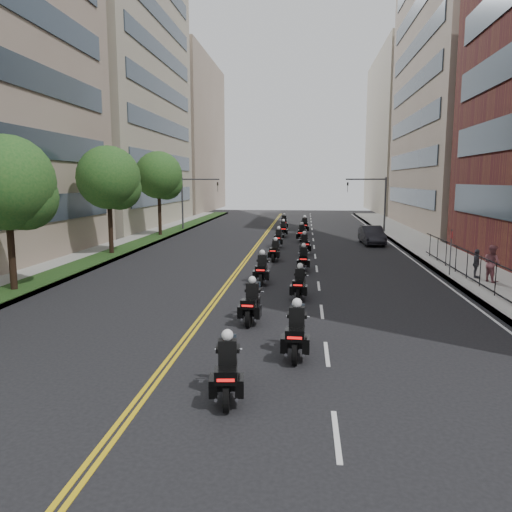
{
  "coord_description": "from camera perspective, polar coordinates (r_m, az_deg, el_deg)",
  "views": [
    {
      "loc": [
        2.49,
        -9.85,
        5.28
      ],
      "look_at": [
        0.22,
        12.89,
        1.81
      ],
      "focal_mm": 35.0,
      "sensor_mm": 36.0,
      "label": 1
    }
  ],
  "objects": [
    {
      "name": "traffic_signal_right",
      "position": [
        52.35,
        13.52,
        6.67
      ],
      "size": [
        4.09,
        0.2,
        5.6
      ],
      "color": "#3F3F44",
      "rests_on": "ground"
    },
    {
      "name": "building_left_mid",
      "position": [
        63.9,
        -17.92,
        18.8
      ],
      "size": [
        16.11,
        28.0,
        34.0
      ],
      "color": "#A7A186",
      "rests_on": "ground"
    },
    {
      "name": "traffic_signal_left",
      "position": [
        53.25,
        -7.42,
        6.86
      ],
      "size": [
        4.09,
        0.2,
        5.6
      ],
      "color": "#3F3F44",
      "rests_on": "ground"
    },
    {
      "name": "parked_sedan",
      "position": [
        42.64,
        13.09,
        2.34
      ],
      "size": [
        1.88,
        4.74,
        1.53
      ],
      "primitive_type": "imported",
      "rotation": [
        0.0,
        0.0,
        0.06
      ],
      "color": "black",
      "rests_on": "ground"
    },
    {
      "name": "motorcycle_11",
      "position": [
        50.22,
        5.57,
        3.39
      ],
      "size": [
        0.58,
        2.49,
        1.84
      ],
      "rotation": [
        0.0,
        0.0,
        0.03
      ],
      "color": "black",
      "rests_on": "ground"
    },
    {
      "name": "building_left_far",
      "position": [
        91.53,
        -10.13,
        13.34
      ],
      "size": [
        16.0,
        28.0,
        26.0
      ],
      "primitive_type": "cube",
      "color": "gray",
      "rests_on": "ground"
    },
    {
      "name": "building_right_tan",
      "position": [
        61.66,
        24.68,
        16.95
      ],
      "size": [
        15.11,
        28.0,
        30.0
      ],
      "color": "gray",
      "rests_on": "ground"
    },
    {
      "name": "sidewalk_left",
      "position": [
        38.1,
        -16.72,
        0.42
      ],
      "size": [
        4.0,
        90.0,
        0.15
      ],
      "primitive_type": "cube",
      "color": "gray",
      "rests_on": "ground"
    },
    {
      "name": "motorcycle_0",
      "position": [
        12.46,
        -3.28,
        -13.08
      ],
      "size": [
        0.67,
        2.3,
        1.7
      ],
      "rotation": [
        0.0,
        0.0,
        0.11
      ],
      "color": "black",
      "rests_on": "ground"
    },
    {
      "name": "motorcycle_7",
      "position": [
        36.12,
        5.56,
        1.25
      ],
      "size": [
        0.68,
        2.27,
        1.68
      ],
      "rotation": [
        0.0,
        0.0,
        0.13
      ],
      "color": "black",
      "rests_on": "ground"
    },
    {
      "name": "motorcycle_8",
      "position": [
        39.79,
        2.58,
        1.96
      ],
      "size": [
        0.53,
        2.26,
        1.67
      ],
      "rotation": [
        0.0,
        0.0,
        -0.04
      ],
      "color": "black",
      "rests_on": "ground"
    },
    {
      "name": "building_right_far",
      "position": [
        90.21,
        18.33,
        13.12
      ],
      "size": [
        15.0,
        28.0,
        26.0
      ],
      "primitive_type": "cube",
      "color": "#A7A186",
      "rests_on": "ground"
    },
    {
      "name": "motorcycle_12",
      "position": [
        53.57,
        3.22,
        3.74
      ],
      "size": [
        0.59,
        2.47,
        1.82
      ],
      "rotation": [
        0.0,
        0.0,
        0.04
      ],
      "color": "black",
      "rests_on": "ground"
    },
    {
      "name": "motorcycle_10",
      "position": [
        47.12,
        3.14,
        3.0
      ],
      "size": [
        0.57,
        2.28,
        1.68
      ],
      "rotation": [
        0.0,
        0.0,
        0.06
      ],
      "color": "black",
      "rests_on": "ground"
    },
    {
      "name": "pedestrian_b",
      "position": [
        28.1,
        25.36,
        -0.77
      ],
      "size": [
        1.01,
        1.12,
        1.89
      ],
      "primitive_type": "imported",
      "rotation": [
        0.0,
        0.0,
        1.96
      ],
      "color": "#924F58",
      "rests_on": "sidewalk_right"
    },
    {
      "name": "pedestrian_c",
      "position": [
        28.86,
        23.88,
        -0.8
      ],
      "size": [
        0.57,
        0.96,
        1.54
      ],
      "primitive_type": "imported",
      "rotation": [
        0.0,
        0.0,
        1.34
      ],
      "color": "#414249",
      "rests_on": "sidewalk_right"
    },
    {
      "name": "street_trees",
      "position": [
        31.51,
        -19.95,
        7.86
      ],
      "size": [
        4.4,
        38.4,
        7.98
      ],
      "color": "black",
      "rests_on": "ground"
    },
    {
      "name": "motorcycle_2",
      "position": [
        18.77,
        -0.5,
        -5.53
      ],
      "size": [
        0.57,
        2.35,
        1.73
      ],
      "rotation": [
        0.0,
        0.0,
        -0.05
      ],
      "color": "black",
      "rests_on": "ground"
    },
    {
      "name": "grass_strip",
      "position": [
        37.79,
        -15.61,
        0.55
      ],
      "size": [
        2.0,
        90.0,
        0.04
      ],
      "primitive_type": "cube",
      "color": "#173C15",
      "rests_on": "sidewalk_left"
    },
    {
      "name": "motorcycle_6",
      "position": [
        32.99,
        2.2,
        0.51
      ],
      "size": [
        0.62,
        2.12,
        1.56
      ],
      "rotation": [
        0.0,
        0.0,
        -0.12
      ],
      "color": "black",
      "rests_on": "ground"
    },
    {
      "name": "motorcycle_3",
      "position": [
        22.52,
        5.01,
        -3.3
      ],
      "size": [
        0.58,
        2.18,
        1.61
      ],
      "rotation": [
        0.0,
        0.0,
        -0.08
      ],
      "color": "black",
      "rests_on": "ground"
    },
    {
      "name": "motorcycle_9",
      "position": [
        43.66,
        5.23,
        2.55
      ],
      "size": [
        0.62,
        2.32,
        1.71
      ],
      "rotation": [
        0.0,
        0.0,
        -0.08
      ],
      "color": "black",
      "rests_on": "ground"
    },
    {
      "name": "motorcycle_5",
      "position": [
        29.59,
        5.45,
        -0.42
      ],
      "size": [
        0.51,
        2.2,
        1.62
      ],
      "rotation": [
        0.0,
        0.0,
        -0.01
      ],
      "color": "black",
      "rests_on": "ground"
    },
    {
      "name": "motorcycle_1",
      "position": [
        15.27,
        4.63,
        -8.85
      ],
      "size": [
        0.56,
        2.4,
        1.77
      ],
      "rotation": [
        0.0,
        0.0,
        -0.04
      ],
      "color": "black",
      "rests_on": "ground"
    },
    {
      "name": "sidewalk_right",
      "position": [
        36.5,
        20.73,
        -0.12
      ],
      "size": [
        4.0,
        90.0,
        0.15
      ],
      "primitive_type": "cube",
      "color": "gray",
      "rests_on": "ground"
    },
    {
      "name": "ground",
      "position": [
        11.45,
        -7.97,
        -18.9
      ],
      "size": [
        160.0,
        160.0,
        0.0
      ],
      "primitive_type": "plane",
      "color": "black",
      "rests_on": "ground"
    },
    {
      "name": "motorcycle_4",
      "position": [
        25.7,
        0.69,
        -1.65
      ],
      "size": [
        0.54,
        2.37,
        1.75
      ],
      "rotation": [
        0.0,
        0.0,
        -0.0
      ],
      "color": "black",
      "rests_on": "ground"
    },
    {
      "name": "iron_fence",
      "position": [
        23.85,
        26.51,
        -2.85
      ],
      "size": [
        0.05,
        28.0,
        1.5
      ],
      "color": "black",
      "rests_on": "sidewalk_right"
    }
  ]
}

